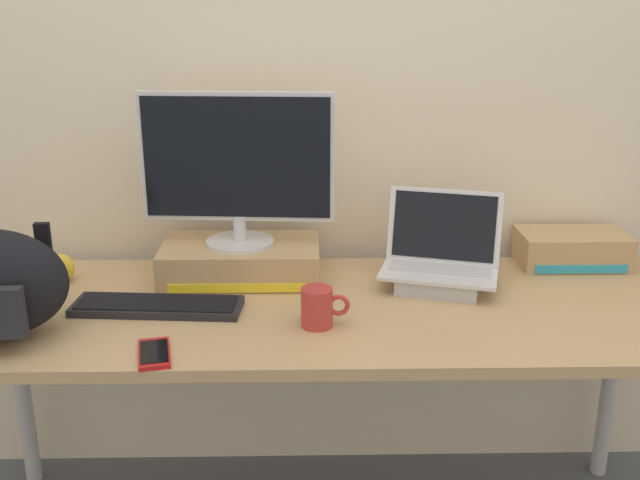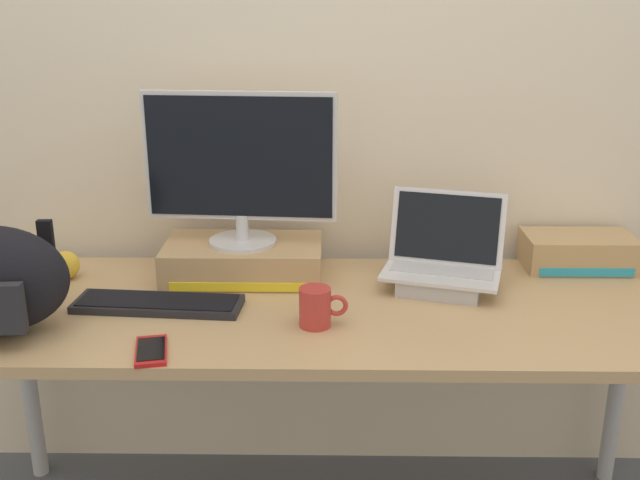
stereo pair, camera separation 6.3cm
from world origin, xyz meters
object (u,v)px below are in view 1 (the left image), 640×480
cell_phone (154,353)px  external_keyboard (157,306)px  coffee_mug (318,307)px  plush_toy (60,268)px  desktop_monitor (237,167)px  toner_box_cyan (572,248)px  open_laptop (440,268)px  toner_box_yellow (241,261)px

cell_phone → external_keyboard: bearing=87.1°
coffee_mug → plush_toy: coffee_mug is taller
external_keyboard → plush_toy: bearing=151.0°
coffee_mug → plush_toy: 0.79m
desktop_monitor → toner_box_cyan: bearing=9.2°
open_laptop → cell_phone: open_laptop is taller
toner_box_yellow → cell_phone: (-0.16, -0.49, -0.04)m
external_keyboard → coffee_mug: 0.43m
toner_box_yellow → open_laptop: bearing=-7.8°
desktop_monitor → coffee_mug: 0.49m
toner_box_yellow → toner_box_cyan: size_ratio=1.40×
desktop_monitor → plush_toy: (-0.51, -0.03, -0.28)m
external_keyboard → plush_toy: size_ratio=5.47×
open_laptop → coffee_mug: size_ratio=3.01×
desktop_monitor → open_laptop: 0.63m
open_laptop → toner_box_cyan: open_laptop is taller
open_laptop → cell_phone: (-0.72, -0.41, -0.05)m
toner_box_yellow → external_keyboard: bearing=-130.4°
external_keyboard → open_laptop: bearing=16.1°
external_keyboard → cell_phone: (0.04, -0.26, -0.01)m
toner_box_yellow → external_keyboard: size_ratio=1.01×
desktop_monitor → external_keyboard: bearing=-126.3°
external_keyboard → cell_phone: bearing=-76.6°
desktop_monitor → external_keyboard: (-0.20, -0.23, -0.31)m
open_laptop → external_keyboard: size_ratio=0.82×
desktop_monitor → toner_box_cyan: size_ratio=1.68×
cell_phone → plush_toy: plush_toy is taller
toner_box_yellow → desktop_monitor: bearing=-95.7°
open_laptop → coffee_mug: 0.43m
toner_box_yellow → toner_box_cyan: same height
open_laptop → coffee_mug: (-0.35, -0.26, -0.00)m
external_keyboard → cell_phone: 0.26m
open_laptop → plush_toy: 1.08m
toner_box_yellow → coffee_mug: 0.40m
coffee_mug → toner_box_cyan: same height
cell_phone → plush_toy: 0.58m
cell_phone → desktop_monitor: bearing=60.3°
toner_box_yellow → desktop_monitor: desktop_monitor is taller
desktop_monitor → toner_box_cyan: desktop_monitor is taller
cell_phone → toner_box_cyan: toner_box_cyan is taller
toner_box_cyan → cell_phone: bearing=-153.4°
toner_box_yellow → plush_toy: bearing=-176.9°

